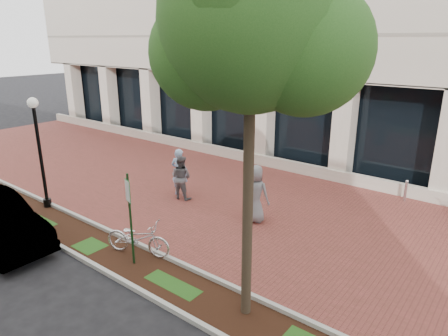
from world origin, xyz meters
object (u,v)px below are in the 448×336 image
Objects in this scene: parking_sign at (129,208)px; pedestrian_left at (180,172)px; pedestrian_mid at (181,177)px; pedestrian_right at (255,194)px; bollard at (406,190)px; lamppost at (39,147)px; street_tree at (255,32)px; locked_bicycle at (138,238)px.

parking_sign is 5.16m from pedestrian_left.
pedestrian_left is 1.10× the size of pedestrian_mid.
pedestrian_right is 6.10m from bollard.
pedestrian_left is at bearing 139.15° from parking_sign.
lamppost is at bearing 36.59° from pedestrian_left.
pedestrian_right is (3.62, -0.18, 0.04)m from pedestrian_left.
lamppost is 5.05m from pedestrian_left.
pedestrian_mid is at bearing 145.89° from street_tree.
street_tree reaches higher than parking_sign.
parking_sign reaches higher than locked_bicycle.
lamppost is 9.90m from street_tree.
pedestrian_left is at bearing -15.01° from pedestrian_right.
street_tree is (3.63, 0.26, 4.33)m from parking_sign.
parking_sign is at bearing -167.85° from locked_bicycle.
bollard is at bearing 83.72° from street_tree.
pedestrian_right is at bearing -125.41° from bollard.
parking_sign is 5.66m from street_tree.
locked_bicycle is 1.00× the size of pedestrian_right.
lamppost reaches higher than locked_bicycle.
street_tree is 4.01× the size of locked_bicycle.
pedestrian_mid is (-5.86, 3.97, -5.12)m from street_tree.
locked_bicycle reaches higher than bollard.
locked_bicycle is 1.15× the size of pedestrian_mid.
locked_bicycle is at bearing 104.04° from pedestrian_left.
pedestrian_mid reaches higher than bollard.
lamppost is at bearing -166.77° from parking_sign.
parking_sign reaches higher than pedestrian_mid.
bollard is (7.14, 4.77, -0.50)m from pedestrian_left.
bollard is at bearing -49.20° from locked_bicycle.
street_tree reaches higher than pedestrian_mid.
street_tree reaches higher than pedestrian_right.
pedestrian_mid is at bearing -11.39° from pedestrian_right.
bollard is at bearing -137.54° from pedestrian_right.
pedestrian_right is (1.10, 4.27, -0.66)m from parking_sign.
street_tree is at bearing 23.68° from parking_sign.
pedestrian_right reaches higher than locked_bicycle.
pedestrian_right is at bearing 161.93° from pedestrian_left.
lamppost is (-5.54, 0.62, 0.62)m from parking_sign.
locked_bicycle is (5.27, -0.19, -1.74)m from lamppost.
pedestrian_left is 2.20× the size of bollard.
street_tree is at bearing -96.28° from bollard.
parking_sign is 1.53× the size of pedestrian_mid.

